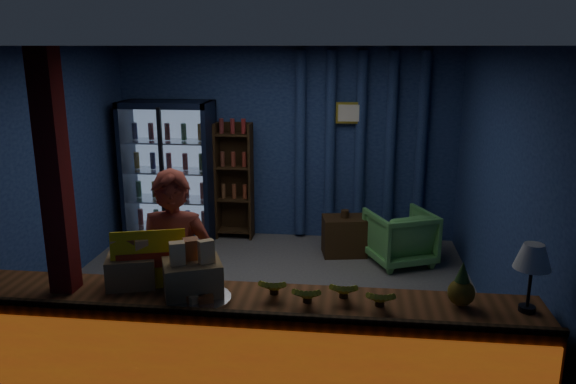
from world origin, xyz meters
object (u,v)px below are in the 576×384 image
object	(u,v)px
shopkeeper	(176,276)
pastry_tray	(199,297)
green_chair	(400,237)
table_lamp	(533,259)

from	to	relation	value
shopkeeper	pastry_tray	distance (m)	0.73
shopkeeper	green_chair	bearing A→B (deg)	50.54
shopkeeper	green_chair	distance (m)	3.33
shopkeeper	pastry_tray	size ratio (longest dim) A/B	3.85
green_chair	pastry_tray	distance (m)	3.70
green_chair	pastry_tray	size ratio (longest dim) A/B	1.67
pastry_tray	green_chair	bearing A→B (deg)	63.99
shopkeeper	green_chair	size ratio (longest dim) A/B	2.30
pastry_tray	table_lamp	size ratio (longest dim) A/B	0.96
table_lamp	green_chair	bearing A→B (deg)	99.61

